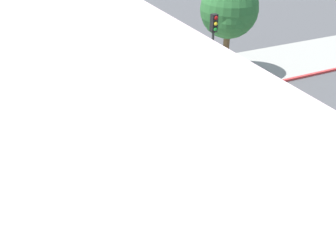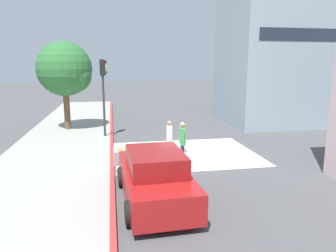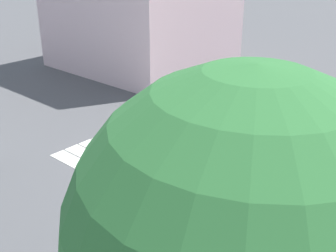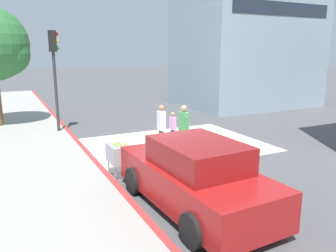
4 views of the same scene
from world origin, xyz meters
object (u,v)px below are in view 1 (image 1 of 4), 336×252
Objects in this scene: car_parked_near_curb at (47,135)px; traffic_light_corner at (213,39)px; pedestrian_adult_lead at (156,122)px; street_tree at (229,11)px; pedestrian_adult_trailing at (139,130)px; pedestrian_child_with_racket at (176,132)px; tennis_ball_cart at (101,113)px.

car_parked_near_curb is 8.97m from traffic_light_corner.
traffic_light_corner reaches higher than pedestrian_adult_lead.
pedestrian_adult_lead is at bearing -52.80° from street_tree.
street_tree is 9.52m from pedestrian_adult_trailing.
pedestrian_adult_lead reaches higher than pedestrian_child_with_racket.
tennis_ball_cart is 0.62× the size of pedestrian_adult_lead.
traffic_light_corner is 6.39m from pedestrian_adult_trailing.
tennis_ball_cart is 3.68m from pedestrian_child_with_racket.
street_tree is at bearing 133.62° from pedestrian_child_with_racket.
pedestrian_adult_trailing is (1.59, 3.37, 0.27)m from car_parked_near_curb.
street_tree reaches higher than pedestrian_child_with_racket.
pedestrian_child_with_racket is (5.69, -5.97, -2.94)m from street_tree.
street_tree reaches higher than tennis_ball_cart.
pedestrian_adult_lead is (2.12, 1.77, 0.25)m from tennis_ball_cart.
traffic_light_corner reaches higher than pedestrian_adult_trailing.
car_parked_near_curb is 0.82× the size of street_tree.
pedestrian_adult_trailing is (2.49, 0.86, 0.31)m from tennis_ball_cart.
street_tree reaches higher than traffic_light_corner.
pedestrian_child_with_racket is (3.52, -3.69, -2.34)m from traffic_light_corner.
traffic_light_corner is 2.45× the size of pedestrian_adult_trailing.
tennis_ball_cart is at bearing -140.17° from pedestrian_adult_lead.
pedestrian_adult_lead is (1.22, 4.27, 0.21)m from car_parked_near_curb.
street_tree is 8.75m from pedestrian_child_with_racket.
street_tree is at bearing 127.20° from pedestrian_adult_lead.
car_parked_near_curb reaches higher than tennis_ball_cart.
pedestrian_adult_lead is at bearing 39.83° from tennis_ball_cart.
car_parked_near_curb is 11.80m from street_tree.
pedestrian_adult_trailing reaches higher than pedestrian_adult_lead.
street_tree is 9.25m from tennis_ball_cart.
pedestrian_adult_lead is 0.94× the size of pedestrian_adult_trailing.
street_tree is 5.23× the size of tennis_ball_cart.
traffic_light_corner reaches higher than car_parked_near_curb.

